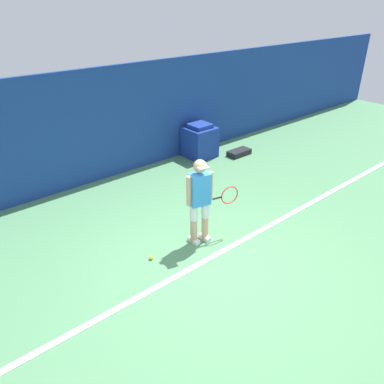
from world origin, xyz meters
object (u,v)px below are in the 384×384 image
tennis_ball (151,258)px  covered_chair (200,141)px  tennis_player (201,198)px  equipment_bag (239,152)px

tennis_ball → covered_chair: size_ratio=0.08×
tennis_player → tennis_ball: tennis_player is taller
covered_chair → equipment_bag: covered_chair is taller
tennis_player → covered_chair: 3.97m
tennis_player → tennis_ball: bearing=-172.3°
covered_chair → tennis_ball: bearing=-141.3°
tennis_player → tennis_ball: size_ratio=23.04×
equipment_bag → covered_chair: bearing=144.1°
covered_chair → equipment_bag: size_ratio=1.37×
tennis_player → covered_chair: size_ratio=1.73×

